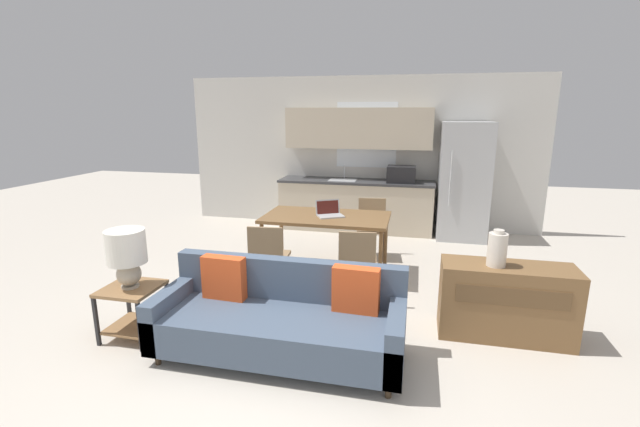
{
  "coord_description": "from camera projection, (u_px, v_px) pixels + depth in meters",
  "views": [
    {
      "loc": [
        1.05,
        -3.14,
        2.1
      ],
      "look_at": [
        -0.01,
        1.5,
        0.95
      ],
      "focal_mm": 24.0,
      "sensor_mm": 36.0,
      "label": 1
    }
  ],
  "objects": [
    {
      "name": "dining_chair_far_right",
      "position": [
        372.0,
        224.0,
        6.23
      ],
      "size": [
        0.47,
        0.47,
        0.85
      ],
      "rotation": [
        0.0,
        0.0,
        0.12
      ],
      "color": "#997A56",
      "rests_on": "ground_plane"
    },
    {
      "name": "wall_back",
      "position": [
        359.0,
        153.0,
        7.77
      ],
      "size": [
        6.4,
        0.07,
        2.7
      ],
      "color": "silver",
      "rests_on": "ground_plane"
    },
    {
      "name": "vase",
      "position": [
        497.0,
        249.0,
        3.89
      ],
      "size": [
        0.17,
        0.17,
        0.34
      ],
      "color": "beige",
      "rests_on": "credenza"
    },
    {
      "name": "ground_plane",
      "position": [
        283.0,
        360.0,
        3.7
      ],
      "size": [
        20.0,
        20.0,
        0.0
      ],
      "primitive_type": "plane",
      "color": "beige"
    },
    {
      "name": "dining_chair_near_right",
      "position": [
        357.0,
        261.0,
        4.72
      ],
      "size": [
        0.46,
        0.46,
        0.85
      ],
      "rotation": [
        0.0,
        0.0,
        3.24
      ],
      "color": "#997A56",
      "rests_on": "ground_plane"
    },
    {
      "name": "table_lamp",
      "position": [
        127.0,
        253.0,
        3.89
      ],
      "size": [
        0.35,
        0.35,
        0.55
      ],
      "color": "#B2A893",
      "rests_on": "side_table"
    },
    {
      "name": "kitchen_counter",
      "position": [
        357.0,
        183.0,
        7.6
      ],
      "size": [
        2.72,
        0.65,
        2.15
      ],
      "color": "beige",
      "rests_on": "ground_plane"
    },
    {
      "name": "couch",
      "position": [
        281.0,
        319.0,
        3.74
      ],
      "size": [
        2.14,
        0.8,
        0.81
      ],
      "color": "#3D2D1E",
      "rests_on": "ground_plane"
    },
    {
      "name": "dining_table",
      "position": [
        326.0,
        221.0,
        5.52
      ],
      "size": [
        1.6,
        0.9,
        0.78
      ],
      "color": "brown",
      "rests_on": "ground_plane"
    },
    {
      "name": "side_table",
      "position": [
        133.0,
        303.0,
        4.01
      ],
      "size": [
        0.49,
        0.49,
        0.5
      ],
      "color": "olive",
      "rests_on": "ground_plane"
    },
    {
      "name": "refrigerator",
      "position": [
        464.0,
        181.0,
        7.06
      ],
      "size": [
        0.8,
        0.79,
        1.93
      ],
      "color": "#B7BABC",
      "rests_on": "ground_plane"
    },
    {
      "name": "laptop",
      "position": [
        329.0,
        212.0,
        5.5
      ],
      "size": [
        0.4,
        0.38,
        0.2
      ],
      "rotation": [
        0.0,
        0.0,
        0.51
      ],
      "color": "#B7BABC",
      "rests_on": "dining_table"
    },
    {
      "name": "dining_chair_near_left",
      "position": [
        268.0,
        255.0,
        4.91
      ],
      "size": [
        0.46,
        0.46,
        0.85
      ],
      "rotation": [
        0.0,
        0.0,
        3.24
      ],
      "color": "#997A56",
      "rests_on": "ground_plane"
    },
    {
      "name": "credenza",
      "position": [
        506.0,
        301.0,
        4.01
      ],
      "size": [
        1.2,
        0.45,
        0.71
      ],
      "color": "brown",
      "rests_on": "ground_plane"
    }
  ]
}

